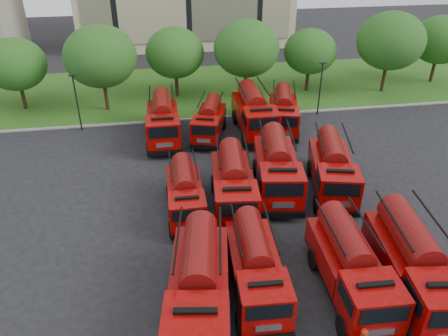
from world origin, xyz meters
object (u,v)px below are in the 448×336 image
object	(u,v)px
fire_truck_4	(185,193)
fire_truck_9	(209,120)
firefighter_5	(329,195)
fire_truck_8	(163,120)
fire_truck_11	(283,112)
fire_truck_10	(254,112)
fire_truck_5	(234,184)
fire_truck_0	(199,286)
fire_truck_7	(332,168)
firefighter_4	(247,239)
fire_truck_1	(256,267)
fire_truck_6	(277,167)
fire_truck_2	(351,266)
fire_truck_3	(415,265)

from	to	relation	value
fire_truck_4	fire_truck_9	size ratio (longest dim) A/B	0.94
firefighter_5	fire_truck_9	bearing A→B (deg)	-44.52
fire_truck_8	fire_truck_11	xyz separation A→B (m)	(10.56, 0.37, -0.10)
fire_truck_10	fire_truck_11	world-z (taller)	fire_truck_10
fire_truck_4	fire_truck_5	distance (m)	3.15
fire_truck_8	firefighter_5	size ratio (longest dim) A/B	4.35
fire_truck_4	fire_truck_10	size ratio (longest dim) A/B	0.79
fire_truck_4	fire_truck_5	bearing A→B (deg)	3.12
fire_truck_0	fire_truck_7	bearing A→B (deg)	51.62
fire_truck_11	firefighter_4	xyz separation A→B (m)	(-6.30, -14.58, -1.65)
fire_truck_5	fire_truck_10	xyz separation A→B (m)	(3.82, 11.03, 0.11)
fire_truck_10	fire_truck_0	bearing A→B (deg)	-108.70
fire_truck_0	firefighter_5	size ratio (longest dim) A/B	4.65
fire_truck_1	fire_truck_10	world-z (taller)	fire_truck_10
fire_truck_6	fire_truck_8	xyz separation A→B (m)	(-7.36, 9.24, -0.06)
fire_truck_1	fire_truck_9	xyz separation A→B (m)	(0.10, 18.23, -0.10)
fire_truck_2	fire_truck_4	distance (m)	11.12
fire_truck_0	fire_truck_8	size ratio (longest dim) A/B	1.07
fire_truck_4	firefighter_5	xyz separation A→B (m)	(9.89, 0.36, -1.46)
fire_truck_2	fire_truck_6	xyz separation A→B (m)	(-1.06, 9.88, 0.12)
fire_truck_4	firefighter_4	size ratio (longest dim) A/B	3.61
fire_truck_0	fire_truck_4	size ratio (longest dim) A/B	1.29
fire_truck_0	fire_truck_3	distance (m)	10.64
fire_truck_5	fire_truck_9	distance (m)	10.71
fire_truck_3	fire_truck_4	world-z (taller)	fire_truck_3
fire_truck_3	fire_truck_0	bearing A→B (deg)	-174.47
fire_truck_9	fire_truck_10	size ratio (longest dim) A/B	0.84
firefighter_5	fire_truck_4	bearing A→B (deg)	14.23
fire_truck_0	fire_truck_10	size ratio (longest dim) A/B	1.02
fire_truck_5	fire_truck_7	distance (m)	7.09
fire_truck_1	firefighter_5	distance (m)	10.56
fire_truck_2	fire_truck_6	bearing A→B (deg)	98.62
fire_truck_6	firefighter_5	xyz separation A→B (m)	(3.46, -1.30, -1.81)
fire_truck_10	fire_truck_2	bearing A→B (deg)	-87.43
fire_truck_4	fire_truck_7	distance (m)	10.23
fire_truck_2	firefighter_5	size ratio (longest dim) A/B	4.24
fire_truck_9	firefighter_4	xyz separation A→B (m)	(0.33, -14.14, -1.48)
fire_truck_2	fire_truck_11	bearing A→B (deg)	86.24
fire_truck_9	firefighter_4	distance (m)	14.22
fire_truck_1	fire_truck_4	size ratio (longest dim) A/B	1.10
firefighter_4	fire_truck_4	bearing A→B (deg)	13.91
fire_truck_9	fire_truck_10	bearing A→B (deg)	20.71
fire_truck_2	fire_truck_9	bearing A→B (deg)	105.77
fire_truck_0	fire_truck_3	xyz separation A→B (m)	(10.64, -0.32, 0.02)
fire_truck_2	firefighter_4	world-z (taller)	fire_truck_2
fire_truck_6	fire_truck_10	world-z (taller)	fire_truck_10
fire_truck_3	fire_truck_5	bearing A→B (deg)	137.14
fire_truck_3	fire_truck_8	bearing A→B (deg)	127.56
fire_truck_7	firefighter_5	size ratio (longest dim) A/B	4.48
fire_truck_7	firefighter_4	bearing A→B (deg)	-133.84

